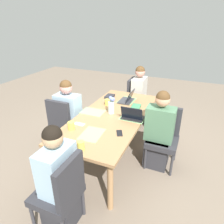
{
  "coord_description": "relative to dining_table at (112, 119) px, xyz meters",
  "views": [
    {
      "loc": [
        2.58,
        1.1,
        2.09
      ],
      "look_at": [
        0.0,
        0.0,
        0.77
      ],
      "focal_mm": 32.72,
      "sensor_mm": 36.0,
      "label": 1
    }
  ],
  "objects": [
    {
      "name": "placemat_far_left_far",
      "position": [
        -0.02,
        0.32,
        0.07
      ],
      "size": [
        0.27,
        0.37,
        0.0
      ],
      "primitive_type": "cube",
      "rotation": [
        0.0,
        0.0,
        -1.6
      ],
      "color": "#7FAD70",
      "rests_on": "dining_table"
    },
    {
      "name": "chair_far_left_far",
      "position": [
        -0.12,
        0.79,
        -0.15
      ],
      "size": [
        0.44,
        0.44,
        0.9
      ],
      "color": "#2D2D33",
      "rests_on": "ground_plane"
    },
    {
      "name": "book_blue_cover",
      "position": [
        -0.4,
        0.26,
        0.09
      ],
      "size": [
        0.21,
        0.16,
        0.04
      ],
      "primitive_type": "cube",
      "rotation": [
        0.0,
        0.0,
        0.09
      ],
      "color": "#3D7F56",
      "rests_on": "dining_table"
    },
    {
      "name": "chair_head_left_left_near",
      "position": [
        -1.44,
        -0.05,
        -0.15
      ],
      "size": [
        0.44,
        0.44,
        0.9
      ],
      "color": "#2D2D33",
      "rests_on": "ground_plane"
    },
    {
      "name": "person_near_right_near",
      "position": [
        0.04,
        -0.77,
        -0.12
      ],
      "size": [
        0.36,
        0.4,
        1.19
      ],
      "color": "#2D2D33",
      "rests_on": "ground_plane"
    },
    {
      "name": "chair_near_right_near",
      "position": [
        0.12,
        -0.83,
        -0.15
      ],
      "size": [
        0.44,
        0.44,
        0.9
      ],
      "color": "#2D2D33",
      "rests_on": "ground_plane"
    },
    {
      "name": "placemat_head_right_left_mid",
      "position": [
        0.62,
        -0.02,
        0.07
      ],
      "size": [
        0.38,
        0.28,
        0.0
      ],
      "primitive_type": "cube",
      "rotation": [
        0.0,
        0.0,
        3.21
      ],
      "color": "#7FAD70",
      "rests_on": "dining_table"
    },
    {
      "name": "phone_silver",
      "position": [
        0.45,
        -0.3,
        0.07
      ],
      "size": [
        0.08,
        0.15,
        0.01
      ],
      "primitive_type": "cube",
      "rotation": [
        0.0,
        0.0,
        1.54
      ],
      "color": "silver",
      "rests_on": "dining_table"
    },
    {
      "name": "person_far_left_far",
      "position": [
        -0.05,
        0.73,
        -0.12
      ],
      "size": [
        0.36,
        0.4,
        1.19
      ],
      "color": "#2D2D33",
      "rests_on": "ground_plane"
    },
    {
      "name": "placemat_near_right_near",
      "position": [
        0.02,
        -0.32,
        0.07
      ],
      "size": [
        0.27,
        0.36,
        0.0
      ],
      "primitive_type": "cube",
      "rotation": [
        0.0,
        0.0,
        1.59
      ],
      "color": "#7FAD70",
      "rests_on": "dining_table"
    },
    {
      "name": "book_red_cover",
      "position": [
        -0.67,
        -0.33,
        0.09
      ],
      "size": [
        0.2,
        0.15,
        0.04
      ],
      "primitive_type": "cube",
      "rotation": [
        0.0,
        0.0,
        0.03
      ],
      "color": "#28282D",
      "rests_on": "dining_table"
    },
    {
      "name": "coffee_mug_centre_left",
      "position": [
        0.96,
        0.03,
        0.12
      ],
      "size": [
        0.08,
        0.08,
        0.11
      ],
      "primitive_type": "cylinder",
      "color": "#DBC64C",
      "rests_on": "dining_table"
    },
    {
      "name": "dining_table",
      "position": [
        0.0,
        0.0,
        0.0
      ],
      "size": [
        2.14,
        0.97,
        0.72
      ],
      "color": "#9E754C",
      "rests_on": "ground_plane"
    },
    {
      "name": "phone_black",
      "position": [
        0.46,
        0.3,
        0.07
      ],
      "size": [
        0.17,
        0.13,
        0.01
      ],
      "primitive_type": "cube",
      "rotation": [
        0.0,
        0.0,
        0.45
      ],
      "color": "black",
      "rests_on": "dining_table"
    },
    {
      "name": "person_head_right_left_mid",
      "position": [
        1.32,
        -0.03,
        -0.12
      ],
      "size": [
        0.4,
        0.36,
        1.19
      ],
      "color": "#2D2D33",
      "rests_on": "ground_plane"
    },
    {
      "name": "laptop_head_left_left_near",
      "position": [
        -0.6,
        0.04,
        0.11
      ],
      "size": [
        0.32,
        0.22,
        0.21
      ],
      "color": "#38383D",
      "rests_on": "dining_table"
    },
    {
      "name": "coffee_mug_near_left",
      "position": [
        -0.33,
        -0.23,
        0.12
      ],
      "size": [
        0.08,
        0.08,
        0.1
      ],
      "primitive_type": "cylinder",
      "color": "#DBC64C",
      "rests_on": "dining_table"
    },
    {
      "name": "ground_plane",
      "position": [
        0.0,
        0.0,
        -0.65
      ],
      "size": [
        10.0,
        10.0,
        0.0
      ],
      "primitive_type": "plane",
      "color": "#756656"
    },
    {
      "name": "laptop_far_left_far",
      "position": [
        0.01,
        0.33,
        0.11
      ],
      "size": [
        0.22,
        0.32,
        0.21
      ],
      "color": "black",
      "rests_on": "dining_table"
    },
    {
      "name": "person_head_left_left_near",
      "position": [
        -1.38,
        0.03,
        -0.12
      ],
      "size": [
        0.4,
        0.36,
        1.19
      ],
      "color": "#2D2D33",
      "rests_on": "ground_plane"
    },
    {
      "name": "chair_head_right_left_mid",
      "position": [
        1.38,
        0.04,
        -0.15
      ],
      "size": [
        0.44,
        0.44,
        0.9
      ],
      "color": "#2D2D33",
      "rests_on": "ground_plane"
    },
    {
      "name": "placemat_head_left_left_near",
      "position": [
        -0.65,
        0.01,
        0.07
      ],
      "size": [
        0.37,
        0.28,
        0.0
      ],
      "primitive_type": "cube",
      "rotation": [
        0.0,
        0.0,
        -0.06
      ],
      "color": "#7FAD70",
      "rests_on": "dining_table"
    },
    {
      "name": "flower_vase",
      "position": [
        -0.06,
        -0.04,
        0.21
      ],
      "size": [
        0.1,
        0.11,
        0.27
      ],
      "color": "silver",
      "rests_on": "dining_table"
    },
    {
      "name": "coffee_mug_near_right",
      "position": [
        0.61,
        -0.33,
        0.12
      ],
      "size": [
        0.09,
        0.09,
        0.11
      ],
      "primitive_type": "cylinder",
      "color": "#DBC64C",
      "rests_on": "dining_table"
    }
  ]
}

